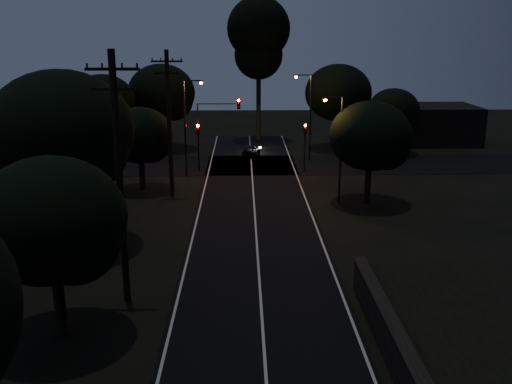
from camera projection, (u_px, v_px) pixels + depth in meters
name	position (u px, v px, depth m)	size (l,w,h in m)	color
road_surface	(254.00, 199.00, 41.31)	(60.00, 70.00, 0.03)	black
utility_pole_mid	(119.00, 177.00, 24.11)	(2.20, 0.30, 11.00)	black
utility_pole_far	(169.00, 122.00, 40.55)	(2.20, 0.30, 10.50)	black
tree_left_b	(56.00, 224.00, 21.36)	(5.70, 5.70, 7.24)	black
tree_left_c	(66.00, 135.00, 30.44)	(7.77, 7.77, 9.81)	black
tree_left_d	(142.00, 137.00, 42.70)	(4.96, 4.96, 6.30)	black
tree_far_nw	(164.00, 94.00, 57.65)	(6.82, 6.82, 8.63)	black
tree_far_w	(105.00, 104.00, 53.83)	(6.19, 6.19, 7.90)	black
tree_far_ne	(341.00, 94.00, 58.06)	(6.80, 6.80, 8.60)	black
tree_far_e	(395.00, 112.00, 55.70)	(5.06, 5.06, 6.42)	black
tree_right_a	(373.00, 138.00, 39.05)	(5.65, 5.65, 7.18)	black
tall_pine	(259.00, 37.00, 61.32)	(6.79, 6.79, 15.44)	black
building_left	(61.00, 125.00, 60.37)	(10.00, 8.00, 4.40)	black
building_right	(432.00, 124.00, 62.28)	(9.00, 7.00, 4.00)	black
signal_left	(198.00, 138.00, 48.98)	(0.28, 0.35, 4.10)	black
signal_right	(305.00, 138.00, 49.19)	(0.28, 0.35, 4.10)	black
signal_mast	(218.00, 121.00, 48.62)	(3.70, 0.35, 6.25)	black
streetlight_a	(187.00, 121.00, 46.57)	(1.66, 0.26, 8.00)	black
streetlight_b	(308.00, 111.00, 52.58)	(1.66, 0.26, 8.00)	black
streetlight_c	(339.00, 142.00, 39.19)	(1.46, 0.26, 7.50)	black
car	(251.00, 150.00, 55.46)	(1.33, 3.32, 1.13)	black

